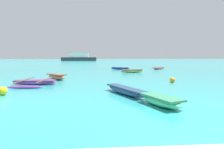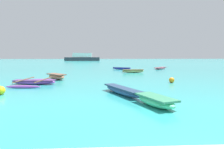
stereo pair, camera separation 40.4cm
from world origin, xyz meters
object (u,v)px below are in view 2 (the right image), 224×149
(moored_boat_1, at_px, (122,90))
(distant_ferry, at_px, (82,58))
(moored_boat_2, at_px, (34,82))
(moored_boat_4, at_px, (122,68))
(moored_boat_3, at_px, (133,71))
(mooring_buoy_1, at_px, (172,80))
(moored_boat_0, at_px, (160,68))
(moored_boat_6, at_px, (156,101))
(moored_boat_5, at_px, (56,76))
(mooring_buoy_0, at_px, (1,90))

(moored_boat_1, relative_size, distant_ferry, 0.26)
(moored_boat_1, xyz_separation_m, moored_boat_2, (-6.03, 4.07, -0.04))
(moored_boat_4, bearing_deg, distant_ferry, 126.70)
(distant_ferry, bearing_deg, moored_boat_4, -78.00)
(moored_boat_3, bearing_deg, mooring_buoy_1, -84.59)
(moored_boat_0, distance_m, moored_boat_6, 23.11)
(moored_boat_6, xyz_separation_m, distant_ferry, (-9.92, 71.95, 0.99))
(moored_boat_2, height_order, moored_boat_4, moored_boat_2)
(moored_boat_5, bearing_deg, moored_boat_1, -7.10)
(moored_boat_2, bearing_deg, mooring_buoy_0, -94.35)
(moored_boat_0, height_order, moored_boat_2, moored_boat_2)
(mooring_buoy_0, relative_size, distant_ferry, 0.03)
(distant_ferry, bearing_deg, mooring_buoy_1, -78.63)
(moored_boat_1, relative_size, mooring_buoy_0, 7.59)
(moored_boat_4, height_order, mooring_buoy_0, mooring_buoy_0)
(moored_boat_0, xyz_separation_m, moored_boat_1, (-7.91, -19.51, 0.05))
(moored_boat_4, bearing_deg, mooring_buoy_1, -56.06)
(moored_boat_3, xyz_separation_m, moored_boat_5, (-7.79, -6.48, 0.04))
(moored_boat_2, distance_m, moored_boat_5, 3.06)
(moored_boat_4, bearing_deg, mooring_buoy_0, -89.34)
(moored_boat_6, bearing_deg, mooring_buoy_0, -131.39)
(mooring_buoy_1, bearing_deg, moored_boat_4, 99.23)
(moored_boat_2, height_order, mooring_buoy_0, mooring_buoy_0)
(moored_boat_2, relative_size, moored_boat_6, 1.62)
(mooring_buoy_0, height_order, distant_ferry, distant_ferry)
(moored_boat_0, bearing_deg, moored_boat_5, 178.18)
(moored_boat_5, bearing_deg, moored_boat_3, 86.67)
(moored_boat_0, distance_m, moored_boat_4, 6.03)
(moored_boat_1, bearing_deg, distant_ferry, 163.88)
(moored_boat_0, relative_size, moored_boat_6, 1.15)
(moored_boat_5, bearing_deg, mooring_buoy_1, 31.40)
(moored_boat_2, relative_size, moored_boat_5, 1.78)
(moored_boat_2, bearing_deg, moored_boat_4, 65.42)
(moored_boat_3, relative_size, distant_ferry, 0.20)
(moored_boat_2, bearing_deg, moored_boat_1, -30.87)
(moored_boat_5, height_order, mooring_buoy_0, moored_boat_5)
(moored_boat_3, relative_size, moored_boat_5, 1.28)
(mooring_buoy_0, bearing_deg, moored_boat_5, 77.67)
(mooring_buoy_0, distance_m, distant_ferry, 69.16)
(moored_boat_3, bearing_deg, mooring_buoy_0, -129.41)
(mooring_buoy_0, bearing_deg, mooring_buoy_1, 20.84)
(moored_boat_0, bearing_deg, moored_boat_2, -177.91)
(moored_boat_5, relative_size, distant_ferry, 0.16)
(moored_boat_6, bearing_deg, moored_boat_2, -153.98)
(mooring_buoy_1, bearing_deg, moored_boat_0, 76.55)
(moored_boat_3, height_order, moored_boat_6, moored_boat_6)
(moored_boat_1, relative_size, moored_boat_3, 1.27)
(moored_boat_0, bearing_deg, mooring_buoy_1, -149.29)
(mooring_buoy_0, bearing_deg, moored_boat_3, 54.94)
(moored_boat_1, height_order, moored_boat_3, moored_boat_3)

